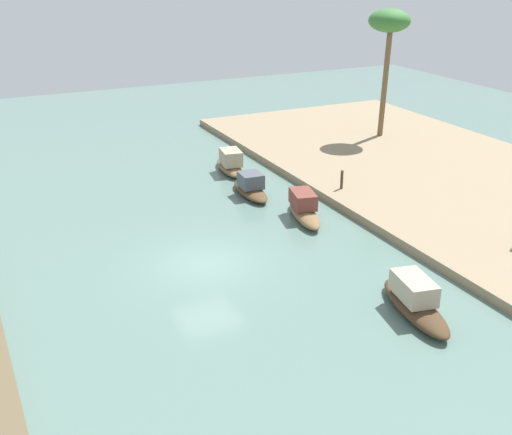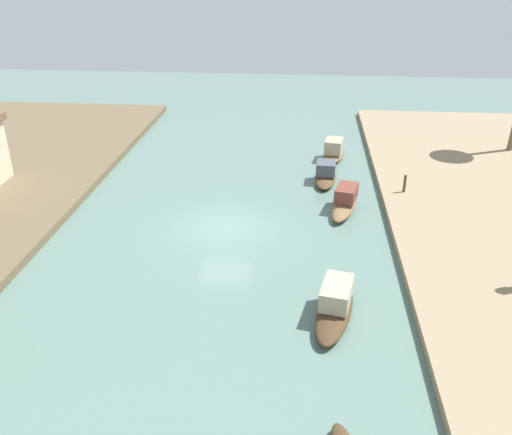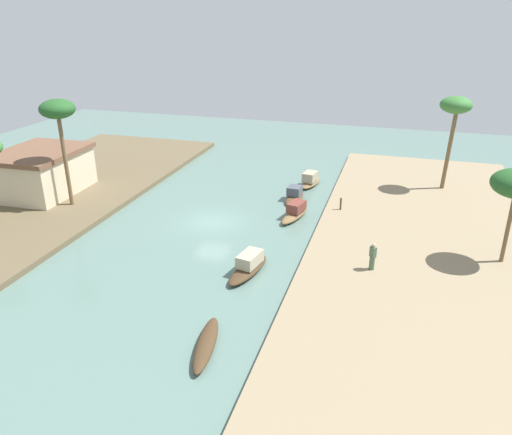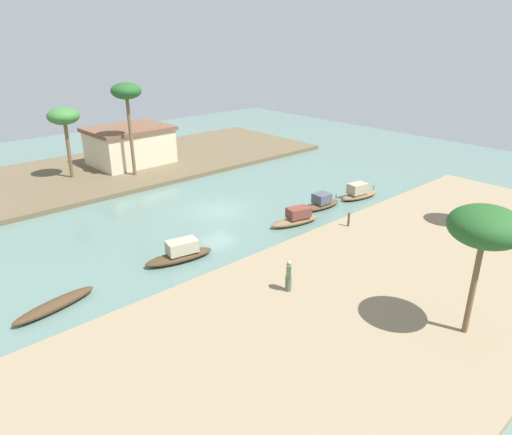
# 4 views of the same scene
# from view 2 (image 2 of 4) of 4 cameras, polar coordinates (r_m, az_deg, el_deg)

# --- Properties ---
(river_water) EXTENTS (71.70, 71.70, 0.00)m
(river_water) POSITION_cam_2_polar(r_m,az_deg,el_deg) (26.12, -3.27, -1.00)
(river_water) COLOR slate
(river_water) RESTS_ON ground
(sampan_foreground) EXTENTS (3.83, 1.87, 1.23)m
(sampan_foreground) POSITION_cam_2_polar(r_m,az_deg,el_deg) (27.92, 9.23, 1.63)
(sampan_foreground) COLOR brown
(sampan_foreground) RESTS_ON river_water
(sampan_midstream) EXTENTS (4.28, 1.97, 1.26)m
(sampan_midstream) POSITION_cam_2_polar(r_m,az_deg,el_deg) (20.01, 8.23, -8.96)
(sampan_midstream) COLOR #47331E
(sampan_midstream) RESTS_ON river_water
(sampan_near_left_bank) EXTENTS (3.72, 1.73, 1.30)m
(sampan_near_left_bank) POSITION_cam_2_polar(r_m,az_deg,el_deg) (35.05, 8.07, 6.85)
(sampan_near_left_bank) COLOR brown
(sampan_near_left_bank) RESTS_ON river_water
(sampan_open_hull) EXTENTS (3.61, 1.40, 1.17)m
(sampan_open_hull) POSITION_cam_2_polar(r_m,az_deg,el_deg) (31.41, 7.23, 4.47)
(sampan_open_hull) COLOR brown
(sampan_open_hull) RESTS_ON river_water
(mooring_post) EXTENTS (0.14, 0.14, 0.94)m
(mooring_post) POSITION_cam_2_polar(r_m,az_deg,el_deg) (29.80, 15.19, 3.43)
(mooring_post) COLOR #4C3823
(mooring_post) RESTS_ON riverbank_left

